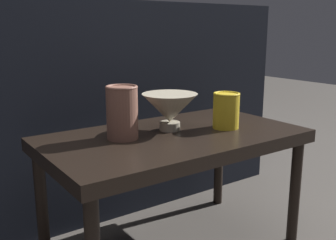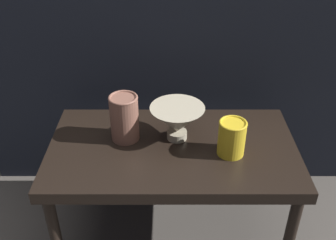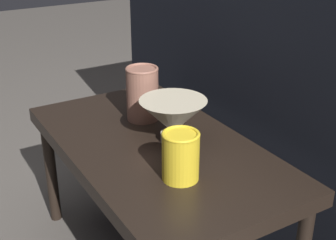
{
  "view_description": "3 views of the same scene",
  "coord_description": "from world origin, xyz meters",
  "views": [
    {
      "loc": [
        -0.69,
        -0.95,
        0.72
      ],
      "look_at": [
        -0.01,
        0.02,
        0.44
      ],
      "focal_mm": 42.0,
      "sensor_mm": 36.0,
      "label": 1
    },
    {
      "loc": [
        -0.01,
        -1.02,
        1.16
      ],
      "look_at": [
        -0.02,
        0.07,
        0.46
      ],
      "focal_mm": 42.0,
      "sensor_mm": 36.0,
      "label": 2
    },
    {
      "loc": [
        0.96,
        -0.53,
        0.97
      ],
      "look_at": [
        -0.02,
        0.05,
        0.45
      ],
      "focal_mm": 50.0,
      "sensor_mm": 36.0,
      "label": 3
    }
  ],
  "objects": [
    {
      "name": "vase_textured_left",
      "position": [
        -0.16,
        0.04,
        0.48
      ],
      "size": [
        0.09,
        0.09,
        0.16
      ],
      "color": "brown",
      "rests_on": "table"
    },
    {
      "name": "couch_backdrop",
      "position": [
        0.0,
        0.56,
        0.41
      ],
      "size": [
        1.52,
        0.5,
        0.82
      ],
      "color": "black",
      "rests_on": "ground_plane"
    },
    {
      "name": "table",
      "position": [
        0.0,
        0.0,
        0.36
      ],
      "size": [
        0.8,
        0.45,
        0.4
      ],
      "color": "black",
      "rests_on": "ground_plane"
    },
    {
      "name": "bowl",
      "position": [
        0.01,
        0.04,
        0.47
      ],
      "size": [
        0.18,
        0.18,
        0.12
      ],
      "color": "#B2A88E",
      "rests_on": "table"
    },
    {
      "name": "vase_colorful_right",
      "position": [
        0.18,
        -0.04,
        0.46
      ],
      "size": [
        0.09,
        0.09,
        0.12
      ],
      "color": "gold",
      "rests_on": "table"
    }
  ]
}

